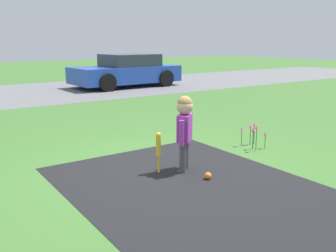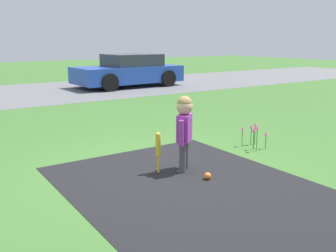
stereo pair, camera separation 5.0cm
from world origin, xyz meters
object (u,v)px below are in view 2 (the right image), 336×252
Objects in this scene: child at (184,123)px; sports_ball at (208,176)px; parked_car at (129,71)px; baseball_bat at (158,147)px.

child is 10.88× the size of sports_ball.
child is at bearing 95.77° from sports_ball.
parked_car is (4.01, 9.63, 0.56)m from sports_ball.
child is 0.25× the size of parked_car.
parked_car is at bearing 67.42° from sports_ball.
baseball_bat reaches higher than sports_ball.
child is 10.03m from parked_car.
baseball_bat is (-0.35, 0.12, -0.31)m from child.
parked_car reaches higher than child.
sports_ball is 0.02× the size of parked_car.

